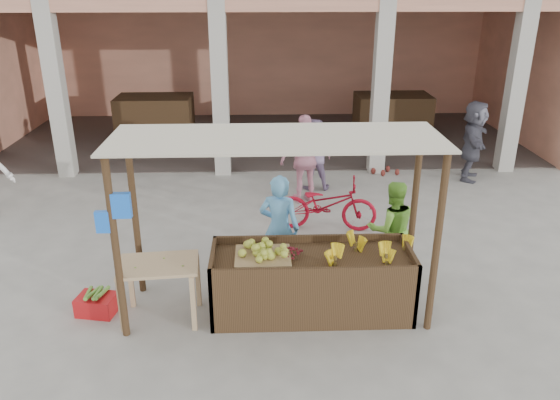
{
  "coord_description": "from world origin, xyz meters",
  "views": [
    {
      "loc": [
        -0.14,
        -6.21,
        4.13
      ],
      "look_at": [
        0.13,
        1.2,
        1.12
      ],
      "focal_mm": 35.0,
      "sensor_mm": 36.0,
      "label": 1
    }
  ],
  "objects_px": {
    "fruit_stall": "(311,284)",
    "motorcycle": "(326,204)",
    "vendor_blue": "(279,225)",
    "red_crate": "(97,304)",
    "side_table": "(159,273)",
    "vendor_green": "(392,227)"
  },
  "relations": [
    {
      "from": "red_crate",
      "to": "vendor_green",
      "type": "bearing_deg",
      "value": 23.45
    },
    {
      "from": "fruit_stall",
      "to": "side_table",
      "type": "distance_m",
      "value": 1.97
    },
    {
      "from": "vendor_blue",
      "to": "vendor_green",
      "type": "xyz_separation_m",
      "value": [
        1.64,
        0.05,
        -0.08
      ]
    },
    {
      "from": "red_crate",
      "to": "side_table",
      "type": "bearing_deg",
      "value": 2.12
    },
    {
      "from": "fruit_stall",
      "to": "motorcycle",
      "type": "xyz_separation_m",
      "value": [
        0.48,
        2.56,
        0.09
      ]
    },
    {
      "from": "fruit_stall",
      "to": "vendor_blue",
      "type": "distance_m",
      "value": 1.08
    },
    {
      "from": "vendor_green",
      "to": "motorcycle",
      "type": "bearing_deg",
      "value": -68.01
    },
    {
      "from": "red_crate",
      "to": "vendor_blue",
      "type": "bearing_deg",
      "value": 30.23
    },
    {
      "from": "vendor_blue",
      "to": "vendor_green",
      "type": "height_order",
      "value": "vendor_blue"
    },
    {
      "from": "side_table",
      "to": "vendor_green",
      "type": "relative_size",
      "value": 0.67
    },
    {
      "from": "red_crate",
      "to": "vendor_blue",
      "type": "xyz_separation_m",
      "value": [
        2.45,
        0.85,
        0.73
      ]
    },
    {
      "from": "red_crate",
      "to": "motorcycle",
      "type": "distance_m",
      "value": 4.18
    },
    {
      "from": "red_crate",
      "to": "motorcycle",
      "type": "relative_size",
      "value": 0.26
    },
    {
      "from": "vendor_blue",
      "to": "motorcycle",
      "type": "distance_m",
      "value": 1.91
    },
    {
      "from": "side_table",
      "to": "red_crate",
      "type": "relative_size",
      "value": 2.13
    },
    {
      "from": "vendor_green",
      "to": "red_crate",
      "type": "bearing_deg",
      "value": 8.87
    },
    {
      "from": "side_table",
      "to": "motorcycle",
      "type": "height_order",
      "value": "motorcycle"
    },
    {
      "from": "fruit_stall",
      "to": "vendor_green",
      "type": "bearing_deg",
      "value": 37.0
    },
    {
      "from": "vendor_blue",
      "to": "red_crate",
      "type": "bearing_deg",
      "value": 34.2
    },
    {
      "from": "side_table",
      "to": "vendor_green",
      "type": "distance_m",
      "value": 3.37
    },
    {
      "from": "vendor_green",
      "to": "motorcycle",
      "type": "relative_size",
      "value": 0.84
    },
    {
      "from": "fruit_stall",
      "to": "motorcycle",
      "type": "height_order",
      "value": "motorcycle"
    }
  ]
}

